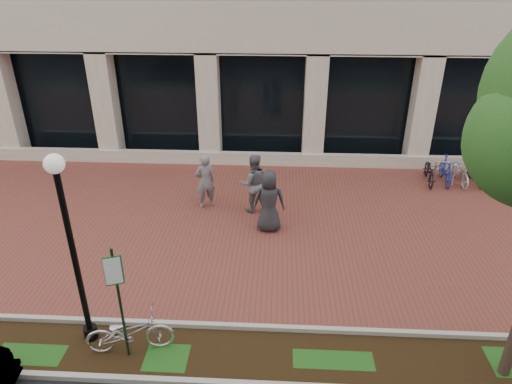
# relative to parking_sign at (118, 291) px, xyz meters

# --- Properties ---
(ground) EXTENTS (120.00, 120.00, 0.00)m
(ground) POSITION_rel_parking_sign_xyz_m (2.22, 5.36, -1.62)
(ground) COLOR black
(ground) RESTS_ON ground
(brick_plaza) EXTENTS (40.00, 9.00, 0.01)m
(brick_plaza) POSITION_rel_parking_sign_xyz_m (2.22, 5.36, -1.62)
(brick_plaza) COLOR brown
(brick_plaza) RESTS_ON ground
(planting_strip) EXTENTS (40.00, 1.50, 0.01)m
(planting_strip) POSITION_rel_parking_sign_xyz_m (2.22, 0.11, -1.62)
(planting_strip) COLOR black
(planting_strip) RESTS_ON ground
(curb_plaza_side) EXTENTS (40.00, 0.12, 0.12)m
(curb_plaza_side) POSITION_rel_parking_sign_xyz_m (2.22, 0.86, -1.56)
(curb_plaza_side) COLOR #AFAEA5
(curb_plaza_side) RESTS_ON ground
(curb_street_side) EXTENTS (40.00, 0.12, 0.12)m
(curb_street_side) POSITION_rel_parking_sign_xyz_m (2.22, -0.64, -1.56)
(curb_street_side) COLOR #AFAEA5
(curb_street_side) RESTS_ON ground
(parking_sign) EXTENTS (0.34, 0.07, 2.56)m
(parking_sign) POSITION_rel_parking_sign_xyz_m (0.00, 0.00, 0.00)
(parking_sign) COLOR #13351A
(parking_sign) RESTS_ON ground
(lamppost) EXTENTS (0.36, 0.36, 4.18)m
(lamppost) POSITION_rel_parking_sign_xyz_m (-0.93, 0.43, 0.74)
(lamppost) COLOR black
(lamppost) RESTS_ON ground
(locked_bicycle) EXTENTS (1.85, 0.93, 0.93)m
(locked_bicycle) POSITION_rel_parking_sign_xyz_m (0.03, 0.16, -1.16)
(locked_bicycle) COLOR silver
(locked_bicycle) RESTS_ON ground
(pedestrian_left) EXTENTS (0.77, 0.66, 1.78)m
(pedestrian_left) POSITION_rel_parking_sign_xyz_m (0.61, 6.36, -0.73)
(pedestrian_left) COLOR slate
(pedestrian_left) RESTS_ON ground
(pedestrian_mid) EXTENTS (1.06, 0.90, 1.91)m
(pedestrian_mid) POSITION_rel_parking_sign_xyz_m (2.16, 6.16, -0.67)
(pedestrian_mid) COLOR slate
(pedestrian_mid) RESTS_ON ground
(pedestrian_right) EXTENTS (0.94, 0.63, 1.88)m
(pedestrian_right) POSITION_rel_parking_sign_xyz_m (2.68, 5.03, -0.68)
(pedestrian_right) COLOR #28282D
(pedestrian_right) RESTS_ON ground
(bollard) EXTENTS (0.12, 0.12, 0.93)m
(bollard) POSITION_rel_parking_sign_xyz_m (9.00, 8.19, -1.15)
(bollard) COLOR silver
(bollard) RESTS_ON ground
(bike_rack_cluster) EXTENTS (3.47, 1.71, 0.96)m
(bike_rack_cluster) POSITION_rel_parking_sign_xyz_m (9.68, 8.60, -1.17)
(bike_rack_cluster) COLOR black
(bike_rack_cluster) RESTS_ON ground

